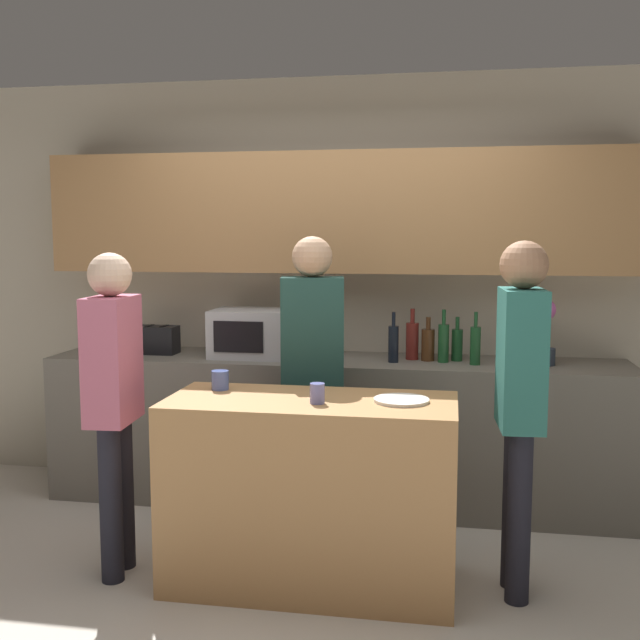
{
  "coord_description": "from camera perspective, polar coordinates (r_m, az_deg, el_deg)",
  "views": [
    {
      "loc": [
        0.71,
        -3.17,
        1.69
      ],
      "look_at": [
        0.07,
        0.5,
        1.26
      ],
      "focal_mm": 42.0,
      "sensor_mm": 36.0,
      "label": 1
    }
  ],
  "objects": [
    {
      "name": "ground_plane",
      "position": [
        3.66,
        -2.54,
        -20.97
      ],
      "size": [
        14.0,
        14.0,
        0.0
      ],
      "primitive_type": "plane",
      "color": "beige"
    },
    {
      "name": "back_wall",
      "position": [
        4.88,
        1.61,
        4.74
      ],
      "size": [
        6.4,
        0.4,
        2.7
      ],
      "color": "#B2A893",
      "rests_on": "ground_plane"
    },
    {
      "name": "back_counter",
      "position": [
        4.78,
        1.09,
        -8.4
      ],
      "size": [
        3.6,
        0.62,
        0.92
      ],
      "color": "#6B665B",
      "rests_on": "ground_plane"
    },
    {
      "name": "kitchen_island",
      "position": [
        3.7,
        -0.69,
        -12.97
      ],
      "size": [
        1.38,
        0.61,
        0.91
      ],
      "color": "#B27F4C",
      "rests_on": "ground_plane"
    },
    {
      "name": "microwave",
      "position": [
        4.76,
        -5.03,
        -1.0
      ],
      "size": [
        0.52,
        0.39,
        0.3
      ],
      "color": "#B7BABC",
      "rests_on": "back_counter"
    },
    {
      "name": "toaster",
      "position": [
        4.98,
        -12.3,
        -1.48
      ],
      "size": [
        0.26,
        0.16,
        0.18
      ],
      "color": "black",
      "rests_on": "back_counter"
    },
    {
      "name": "potted_plant",
      "position": [
        4.63,
        16.7,
        -0.87
      ],
      "size": [
        0.14,
        0.14,
        0.4
      ],
      "color": "#333D4C",
      "rests_on": "back_counter"
    },
    {
      "name": "bottle_0",
      "position": [
        4.55,
        5.61,
        -1.76
      ],
      "size": [
        0.06,
        0.06,
        0.31
      ],
      "color": "black",
      "rests_on": "back_counter"
    },
    {
      "name": "bottle_1",
      "position": [
        4.67,
        7.04,
        -1.52
      ],
      "size": [
        0.08,
        0.08,
        0.32
      ],
      "color": "maroon",
      "rests_on": "back_counter"
    },
    {
      "name": "bottle_2",
      "position": [
        4.64,
        8.23,
        -1.82
      ],
      "size": [
        0.08,
        0.08,
        0.27
      ],
      "color": "#472814",
      "rests_on": "back_counter"
    },
    {
      "name": "bottle_3",
      "position": [
        4.59,
        9.39,
        -1.68
      ],
      "size": [
        0.07,
        0.07,
        0.32
      ],
      "color": "#194723",
      "rests_on": "back_counter"
    },
    {
      "name": "bottle_4",
      "position": [
        4.66,
        10.4,
        -1.81
      ],
      "size": [
        0.07,
        0.07,
        0.27
      ],
      "color": "#194723",
      "rests_on": "back_counter"
    },
    {
      "name": "bottle_5",
      "position": [
        4.54,
        11.75,
        -1.85
      ],
      "size": [
        0.06,
        0.06,
        0.32
      ],
      "color": "#194723",
      "rests_on": "back_counter"
    },
    {
      "name": "plate_on_island",
      "position": [
        3.53,
        6.22,
        -6.09
      ],
      "size": [
        0.26,
        0.26,
        0.01
      ],
      "color": "white",
      "rests_on": "kitchen_island"
    },
    {
      "name": "cup_0",
      "position": [
        3.81,
        -7.62,
        -4.56
      ],
      "size": [
        0.09,
        0.09,
        0.1
      ],
      "color": "#4D61AA",
      "rests_on": "kitchen_island"
    },
    {
      "name": "cup_1",
      "position": [
        3.47,
        -0.21,
        -5.61
      ],
      "size": [
        0.07,
        0.07,
        0.09
      ],
      "color": "#6C70BA",
      "rests_on": "kitchen_island"
    },
    {
      "name": "person_left",
      "position": [
        3.8,
        -15.47,
        -4.96
      ],
      "size": [
        0.21,
        0.35,
        1.61
      ],
      "rotation": [
        0.0,
        0.0,
        -1.5
      ],
      "color": "black",
      "rests_on": "ground_plane"
    },
    {
      "name": "person_center",
      "position": [
        4.12,
        -0.58,
        -3.08
      ],
      "size": [
        0.37,
        0.25,
        1.68
      ],
      "rotation": [
        0.0,
        0.0,
        -2.97
      ],
      "color": "black",
      "rests_on": "ground_plane"
    },
    {
      "name": "person_right",
      "position": [
        3.56,
        15.02,
        -5.02
      ],
      "size": [
        0.22,
        0.35,
        1.66
      ],
      "rotation": [
        0.0,
        0.0,
        -4.65
      ],
      "color": "black",
      "rests_on": "ground_plane"
    }
  ]
}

